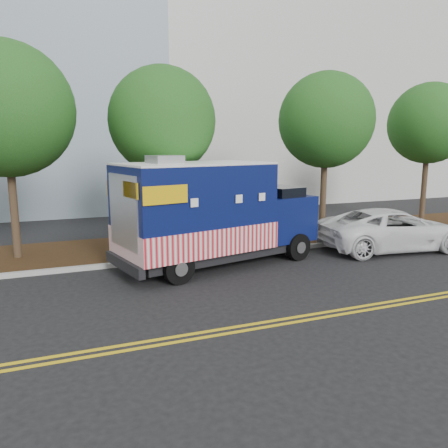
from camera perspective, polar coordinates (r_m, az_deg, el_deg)
name	(u,v)px	position (r m, az deg, el deg)	size (l,w,h in m)	color
ground	(208,270)	(14.09, -2.12, -6.00)	(120.00, 120.00, 0.00)	black
curb	(195,257)	(15.35, -3.86, -4.35)	(120.00, 0.18, 0.15)	#9E9E99
mulch_strip	(178,245)	(17.31, -5.97, -2.70)	(120.00, 4.00, 0.15)	black
centerline_near	(273,321)	(10.23, 6.38, -12.46)	(120.00, 0.10, 0.01)	gold
centerline_far	(278,325)	(10.03, 7.06, -12.95)	(120.00, 0.10, 0.01)	gold
tree_a	(5,110)	(16.23, -26.65, 13.19)	(4.39, 4.39, 7.28)	#38281C
tree_b	(162,121)	(16.40, -8.07, 13.20)	(3.89, 3.89, 6.77)	#38281C
tree_c	(326,121)	(18.92, 13.20, 13.02)	(3.92, 3.92, 6.91)	#38281C
tree_d	(429,124)	(23.77, 25.21, 11.78)	(3.86, 3.86, 6.91)	#38281C
sign_post	(114,229)	(14.89, -14.13, -0.66)	(0.06, 0.06, 2.40)	#473828
food_truck	(210,216)	(14.27, -1.79, 1.01)	(7.29, 4.00, 3.64)	black
white_car	(392,229)	(17.77, 21.15, -0.67)	(2.60, 5.65, 1.57)	white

